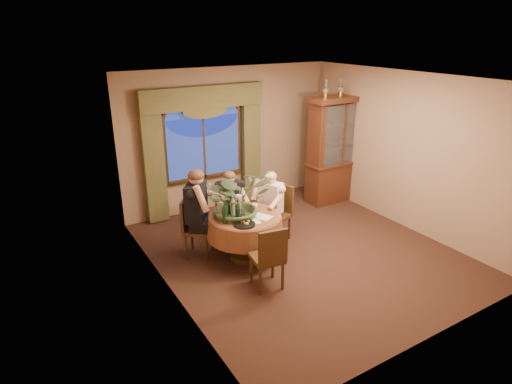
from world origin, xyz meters
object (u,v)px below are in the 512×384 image
chair_front_left (267,256)px  wine_bottle_0 (219,208)px  stoneware_vase (238,205)px  wine_bottle_2 (226,209)px  centerpiece_plant (237,175)px  wine_bottle_1 (225,213)px  person_scarf (230,204)px  oil_lamp_right (355,86)px  chair_back (198,228)px  oil_lamp_left (326,89)px  china_cabinet (337,150)px  oil_lamp_center (341,87)px  olive_bowl (249,215)px  person_pink (270,206)px  chair_back_right (230,211)px  dining_table (245,237)px  wine_bottle_3 (238,210)px  wine_bottle_5 (228,205)px  chair_right (276,214)px  wine_bottle_4 (233,206)px  person_back (197,214)px

chair_front_left → wine_bottle_0: 1.09m
stoneware_vase → wine_bottle_2: 0.27m
centerpiece_plant → wine_bottle_1: bearing=-150.2°
person_scarf → stoneware_vase: bearing=83.4°
oil_lamp_right → wine_bottle_1: size_ratio=1.03×
chair_back → centerpiece_plant: 1.12m
oil_lamp_left → wine_bottle_1: oil_lamp_left is taller
china_cabinet → oil_lamp_right: bearing=0.0°
oil_lamp_center → olive_bowl: oil_lamp_center is taller
oil_lamp_center → person_pink: 2.95m
chair_back_right → person_scarf: (-0.01, -0.01, 0.13)m
oil_lamp_right → dining_table: bearing=-159.7°
china_cabinet → wine_bottle_1: bearing=-158.3°
oil_lamp_center → wine_bottle_2: oil_lamp_center is taller
dining_table → chair_back_right: 0.85m
chair_back → person_scarf: size_ratio=0.78×
oil_lamp_right → wine_bottle_0: (-3.66, -1.09, -1.47)m
china_cabinet → person_pink: size_ratio=1.74×
oil_lamp_right → centerpiece_plant: bearing=-161.5°
oil_lamp_right → wine_bottle_3: 3.96m
dining_table → oil_lamp_left: bearing=25.8°
wine_bottle_0 → wine_bottle_1: bearing=-94.0°
dining_table → wine_bottle_5: size_ratio=3.70×
chair_back → wine_bottle_1: size_ratio=2.91×
chair_right → centerpiece_plant: bearing=82.9°
oil_lamp_center → wine_bottle_4: (-3.06, -1.13, -1.47)m
person_back → chair_front_left: bearing=57.9°
dining_table → person_scarf: size_ratio=1.00×
oil_lamp_left → wine_bottle_2: size_ratio=1.03×
dining_table → china_cabinet: size_ratio=0.55×
chair_right → wine_bottle_3: wine_bottle_3 is taller
wine_bottle_4 → oil_lamp_right: bearing=18.2°
china_cabinet → centerpiece_plant: (-2.97, -1.12, 0.30)m
centerpiece_plant → dining_table: bearing=-46.1°
person_back → wine_bottle_5: bearing=88.8°
person_back → stoneware_vase: bearing=92.8°
person_scarf → oil_lamp_right: bearing=-161.8°
china_cabinet → wine_bottle_0: bearing=-161.5°
oil_lamp_center → chair_back_right: 3.34m
olive_bowl → wine_bottle_2: bearing=165.5°
chair_back_right → chair_front_left: 1.70m
wine_bottle_2 → wine_bottle_4: bearing=20.3°
oil_lamp_left → chair_back_right: 3.04m
olive_bowl → wine_bottle_3: size_ratio=0.46×
stoneware_vase → person_pink: bearing=16.6°
chair_back_right → person_back: person_back is taller
wine_bottle_4 → dining_table: bearing=-22.6°
oil_lamp_left → person_scarf: size_ratio=0.28×
person_pink → stoneware_vase: (-0.75, -0.22, 0.27)m
chair_back → wine_bottle_2: 0.69m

